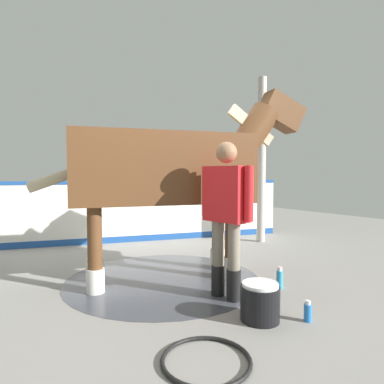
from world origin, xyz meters
The scene contains 10 objects.
ground_plane centered at (0.00, 0.00, -0.01)m, with size 16.00×16.00×0.02m, color gray.
wet_patch centered at (-0.25, -0.04, 0.00)m, with size 2.42×2.42×0.00m, color #42444C.
barrier_wall centered at (2.04, -0.78, 0.55)m, with size 1.93×5.73×1.19m.
roof_post_near centered at (0.62, -2.75, 1.58)m, with size 0.16×0.16×3.15m, color #B7B2A8.
horse centered at (-0.29, -0.16, 1.36)m, with size 1.47×3.39×2.44m.
handler centered at (-1.17, -0.28, 0.95)m, with size 0.66×0.29×1.65m.
wash_bucket centered at (-1.75, -0.17, 0.17)m, with size 0.35×0.35×0.34m.
bottle_shampoo centered at (-1.31, -0.97, 0.11)m, with size 0.08×0.08×0.25m.
bottle_spray centered at (-2.02, -0.50, 0.09)m, with size 0.07×0.07×0.19m.
hose_coil centered at (-2.00, 0.63, 0.02)m, with size 0.65×0.65×0.03m, color black.
Camera 1 is at (-3.75, 1.99, 1.32)m, focal length 30.60 mm.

